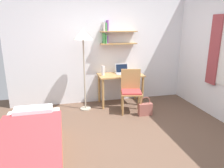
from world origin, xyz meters
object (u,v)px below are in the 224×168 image
(standing_lamp, at_px, (83,39))
(handbag, at_px, (145,109))
(desk_chair, at_px, (131,89))
(water_bottle, at_px, (103,71))
(bed, at_px, (29,149))
(book_stack, at_px, (135,72))
(desk, at_px, (120,80))
(laptop, at_px, (122,71))

(standing_lamp, xyz_separation_m, handbag, (1.18, -0.63, -1.42))
(desk_chair, relative_size, water_bottle, 4.19)
(bed, height_order, book_stack, book_stack)
(bed, relative_size, desk, 1.82)
(standing_lamp, bearing_deg, handbag, -28.16)
(standing_lamp, bearing_deg, desk, 9.66)
(bed, height_order, desk_chair, desk_chair)
(handbag, bearing_deg, desk, 112.55)
(desk_chair, distance_m, handbag, 0.51)
(water_bottle, bearing_deg, standing_lamp, -161.31)
(handbag, bearing_deg, bed, -151.85)
(desk, xyz_separation_m, book_stack, (0.35, -0.04, 0.18))
(standing_lamp, bearing_deg, bed, -118.52)
(standing_lamp, bearing_deg, laptop, 14.18)
(desk_chair, bearing_deg, water_bottle, 135.26)
(book_stack, bearing_deg, desk, 174.23)
(bed, xyz_separation_m, desk, (1.82, 1.93, 0.35))
(standing_lamp, bearing_deg, desk_chair, -20.42)
(standing_lamp, height_order, book_stack, standing_lamp)
(desk, distance_m, desk_chair, 0.51)
(desk_chair, bearing_deg, book_stack, 60.53)
(bed, distance_m, desk, 2.67)
(standing_lamp, distance_m, water_bottle, 0.86)
(book_stack, bearing_deg, laptop, 156.93)
(bed, relative_size, water_bottle, 8.55)
(laptop, height_order, water_bottle, laptop)
(desk_chair, bearing_deg, standing_lamp, 159.58)
(standing_lamp, relative_size, water_bottle, 8.03)
(bed, relative_size, desk_chair, 2.04)
(standing_lamp, relative_size, book_stack, 7.01)
(bed, xyz_separation_m, water_bottle, (1.41, 1.93, 0.59))
(desk_chair, height_order, handbag, desk_chair)
(laptop, distance_m, water_bottle, 0.49)
(desk, distance_m, standing_lamp, 1.30)
(standing_lamp, distance_m, handbag, 1.95)
(standing_lamp, xyz_separation_m, laptop, (0.92, 0.23, -0.78))
(standing_lamp, relative_size, laptop, 5.68)
(desk_chair, height_order, standing_lamp, standing_lamp)
(bed, relative_size, laptop, 6.05)
(water_bottle, distance_m, book_stack, 0.77)
(laptop, bearing_deg, standing_lamp, -165.82)
(desk_chair, distance_m, water_bottle, 0.79)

